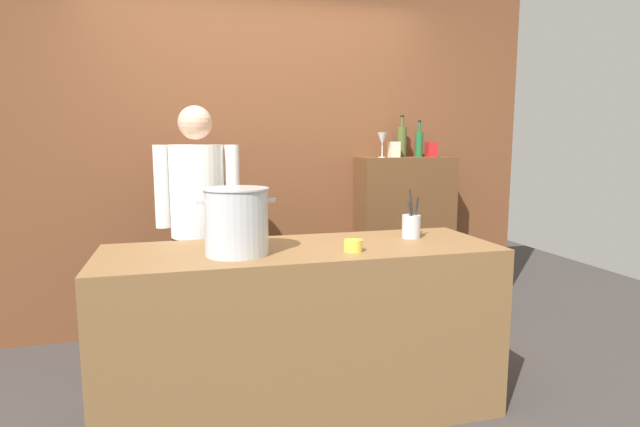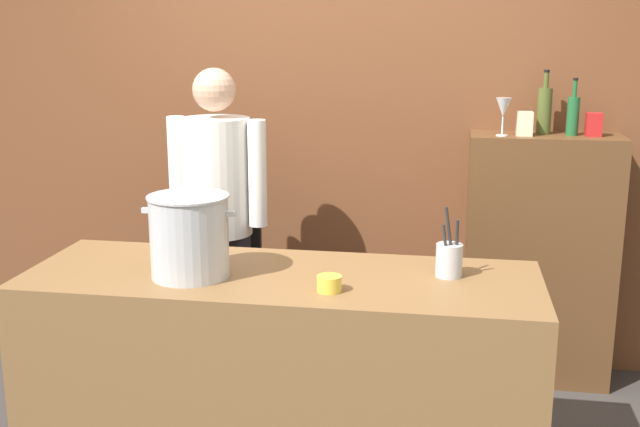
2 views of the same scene
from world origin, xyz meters
The scene contains 13 objects.
ground_plane centered at (0.00, 0.00, 0.00)m, with size 8.00×8.00×0.00m, color #383330.
brick_back_panel centered at (0.00, 1.40, 1.50)m, with size 4.40×0.10×3.00m, color brown.
prep_counter centered at (0.00, 0.00, 0.45)m, with size 2.03×0.70×0.90m, color brown.
bar_cabinet centered at (1.12, 1.19, 0.66)m, with size 0.76×0.32×1.32m, color brown.
chef centered at (-0.49, 0.79, 0.96)m, with size 0.52×0.38×1.66m.
stockpot_large centered at (-0.34, -0.08, 1.06)m, with size 0.38×0.32×0.32m.
utensil_crock centered at (0.65, 0.08, 0.97)m, with size 0.10×0.10×0.28m.
butter_jar centered at (0.22, -0.17, 0.93)m, with size 0.09×0.09×0.06m, color yellow.
wine_bottle_olive centered at (1.10, 1.23, 1.44)m, with size 0.07×0.07×0.32m.
wine_bottle_green centered at (1.24, 1.20, 1.42)m, with size 0.06×0.06×0.29m.
wine_glass_tall centered at (0.89, 1.12, 1.45)m, with size 0.08×0.08×0.19m.
spice_tin_cream centered at (1.00, 1.15, 1.38)m, with size 0.08×0.08×0.12m, color beige.
spice_tin_red centered at (1.34, 1.19, 1.38)m, with size 0.07×0.07×0.12m, color red.
Camera 1 is at (-0.59, -2.50, 1.44)m, focal length 28.53 mm.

